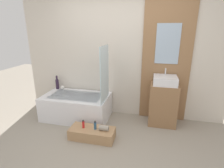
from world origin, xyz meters
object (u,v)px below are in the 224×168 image
wooden_step_bench (92,133)px  sink (165,80)px  bathtub (77,106)px  vase_round_light (62,87)px  bottle_soap_secondary (95,126)px  vase_tall_dark (57,84)px  bottle_soap_primary (83,124)px

wooden_step_bench → sink: (1.17, 0.80, 0.80)m
bathtub → vase_round_light: size_ratio=14.66×
wooden_step_bench → bathtub: bearing=131.2°
sink → bottle_soap_secondary: size_ratio=2.77×
bathtub → vase_round_light: vase_round_light is taller
vase_tall_dark → bottle_soap_primary: bearing=-43.5°
sink → bottle_soap_secondary: bearing=-144.4°
bottle_soap_primary → bottle_soap_secondary: 0.21m
bottle_soap_primary → bottle_soap_secondary: (0.21, 0.00, 0.00)m
vase_tall_dark → bottle_soap_secondary: size_ratio=1.97×
wooden_step_bench → bottle_soap_secondary: 0.17m
wooden_step_bench → bottle_soap_primary: bearing=180.0°
sink → vase_tall_dark: (-2.32, 0.15, -0.27)m
vase_round_light → bottle_soap_secondary: bearing=-40.9°
bathtub → sink: size_ratio=3.16×
vase_tall_dark → vase_round_light: bearing=-4.3°
vase_round_light → sink: bearing=-3.6°
bathtub → bottle_soap_primary: (0.41, -0.64, -0.00)m
bathtub → sink: 1.85m
sink → bottle_soap_secondary: sink is taller
vase_tall_dark → bottle_soap_secondary: bearing=-38.1°
bathtub → wooden_step_bench: bearing=-48.8°
vase_tall_dark → vase_round_light: vase_tall_dark is taller
bathtub → wooden_step_bench: size_ratio=1.76×
wooden_step_bench → sink: bearing=34.3°
wooden_step_bench → vase_tall_dark: bearing=140.6°
bathtub → vase_tall_dark: 0.75m
bottle_soap_secondary → vase_tall_dark: bearing=141.9°
vase_round_light → bottle_soap_primary: vase_round_light is taller
wooden_step_bench → vase_round_light: 1.46m
wooden_step_bench → bottle_soap_secondary: (0.06, 0.00, 0.16)m
wooden_step_bench → bottle_soap_primary: bottle_soap_primary is taller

